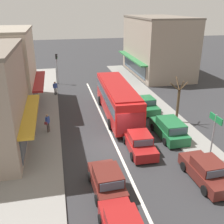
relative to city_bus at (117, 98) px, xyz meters
The scene contains 16 objects.
ground_plane 6.43m from the city_bus, 104.17° to the right, with size 140.00×140.00×0.00m, color #2D2D30.
lane_centre_line 3.11m from the city_bus, 127.46° to the right, with size 0.20×28.00×0.01m, color silver.
sidewalk_left 8.50m from the city_bus, behind, with size 5.20×44.00×0.14m, color gray.
kerb_right 5.03m from the city_bus, ahead, with size 2.80×44.00×0.12m, color gray.
building_right_far 18.49m from the city_bus, 57.02° to the left, with size 8.36×13.70×8.71m.
city_bus is the anchor object (origin of this frame).
hatchback_behind_bus_near 11.60m from the city_bus, 106.20° to the right, with size 1.94×3.77×1.54m.
sedan_queue_far_back 7.12m from the city_bus, 89.34° to the right, with size 2.00×4.25×1.47m.
parked_sedan_kerb_front 11.87m from the city_bus, 74.89° to the right, with size 1.99×4.25×1.47m.
parked_wagon_kerb_second 6.39m from the city_bus, 59.54° to the right, with size 1.97×4.52×1.58m.
parked_sedan_kerb_third 3.45m from the city_bus, 10.79° to the left, with size 2.00×4.25×1.47m.
traffic_light_downstreet 13.85m from the city_bus, 113.38° to the left, with size 0.33×0.24×4.20m.
directional_road_sign 10.52m from the city_bus, 64.55° to the right, with size 0.10×1.40×3.60m.
street_tree_right 5.80m from the city_bus, 29.70° to the right, with size 1.76×1.64×4.28m.
pedestrian_with_handbag_near 7.23m from the city_bus, 158.66° to the right, with size 0.46×0.63×1.63m.
pedestrian_browsing_midblock 9.60m from the city_bus, 128.15° to the left, with size 0.51×0.37×1.63m.
Camera 1 is at (-4.11, -17.60, 10.32)m, focal length 42.00 mm.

